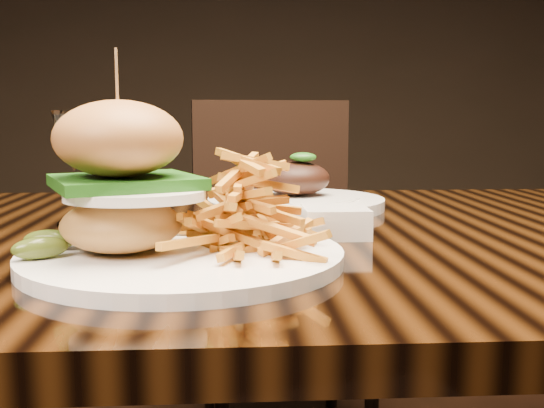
{
  "coord_description": "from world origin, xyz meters",
  "views": [
    {
      "loc": [
        -0.08,
        -0.87,
        0.91
      ],
      "look_at": [
        -0.04,
        -0.17,
        0.81
      ],
      "focal_mm": 42.0,
      "sensor_mm": 36.0,
      "label": 1
    }
  ],
  "objects": [
    {
      "name": "ramekin",
      "position": [
        0.05,
        -0.05,
        0.77
      ],
      "size": [
        0.09,
        0.09,
        0.04
      ],
      "primitive_type": "cube",
      "rotation": [
        0.0,
        0.0,
        -0.16
      ],
      "color": "white",
      "rests_on": "dining_table"
    },
    {
      "name": "burger_plate",
      "position": [
        -0.14,
        -0.2,
        0.81
      ],
      "size": [
        0.34,
        0.34,
        0.23
      ],
      "rotation": [
        0.0,
        0.0,
        0.19
      ],
      "color": "white",
      "rests_on": "dining_table"
    },
    {
      "name": "far_dish",
      "position": [
        0.03,
        0.2,
        0.77
      ],
      "size": [
        0.3,
        0.3,
        0.1
      ],
      "rotation": [
        0.0,
        0.0,
        0.31
      ],
      "color": "white",
      "rests_on": "dining_table"
    },
    {
      "name": "water_tumbler",
      "position": [
        -0.23,
        0.1,
        0.79
      ],
      "size": [
        0.07,
        0.07,
        0.09
      ],
      "primitive_type": "cylinder",
      "color": "white",
      "rests_on": "dining_table"
    },
    {
      "name": "chair_far",
      "position": [
        0.05,
        0.89,
        0.54
      ],
      "size": [
        0.51,
        0.51,
        0.95
      ],
      "rotation": [
        0.0,
        0.0,
        0.11
      ],
      "color": "black",
      "rests_on": "ground"
    },
    {
      "name": "wine_glass",
      "position": [
        -0.31,
        0.06,
        0.87
      ],
      "size": [
        0.06,
        0.06,
        0.16
      ],
      "color": "white",
      "rests_on": "dining_table"
    },
    {
      "name": "dining_table",
      "position": [
        0.0,
        0.0,
        0.67
      ],
      "size": [
        1.6,
        0.9,
        0.75
      ],
      "color": "black",
      "rests_on": "ground"
    }
  ]
}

